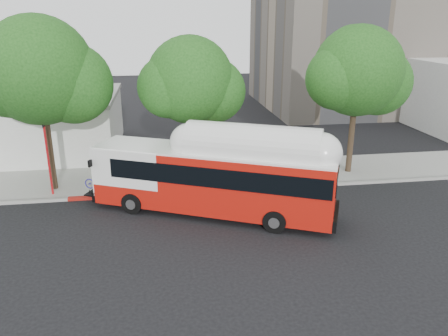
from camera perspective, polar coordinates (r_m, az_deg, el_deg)
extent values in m
plane|color=black|center=(21.55, -0.13, -7.02)|extent=(120.00, 120.00, 0.00)
cube|color=gray|center=(27.46, -2.14, -0.99)|extent=(60.00, 5.00, 0.15)
cube|color=gray|center=(25.05, -1.46, -3.00)|extent=(60.00, 0.30, 0.15)
cube|color=#9D1811|center=(24.89, -8.34, -3.34)|extent=(10.00, 0.32, 0.16)
cylinder|color=#2D2116|center=(26.20, -21.94, 3.43)|extent=(0.36, 0.36, 6.08)
sphere|color=#1A4714|center=(25.54, -23.00, 11.66)|extent=(5.80, 5.80, 5.80)
sphere|color=#1A4714|center=(25.49, -19.15, 10.36)|extent=(4.35, 4.35, 4.35)
cylinder|color=#2D2116|center=(26.11, -4.27, 3.99)|extent=(0.36, 0.36, 5.44)
sphere|color=#1A4714|center=(25.45, -4.46, 11.41)|extent=(5.00, 5.00, 5.00)
sphere|color=#1A4714|center=(25.88, -1.38, 10.06)|extent=(3.75, 3.75, 3.75)
cylinder|color=#2D2116|center=(28.40, 16.37, 4.83)|extent=(0.36, 0.36, 5.76)
sphere|color=#1A4714|center=(27.80, 17.06, 12.04)|extent=(5.40, 5.40, 5.40)
sphere|color=#1A4714|center=(28.72, 19.47, 10.54)|extent=(4.05, 4.05, 4.05)
cube|color=silver|center=(35.76, -26.68, 4.92)|extent=(16.00, 10.00, 4.00)
cube|color=gray|center=(35.38, -27.18, 8.21)|extent=(16.20, 10.20, 0.30)
cube|color=#B8150C|center=(21.78, -1.51, -1.57)|extent=(11.98, 7.49, 2.90)
cube|color=black|center=(21.43, -0.25, -0.20)|extent=(10.92, 7.03, 0.95)
cube|color=white|center=(21.30, -1.54, 2.19)|extent=(11.94, 7.42, 0.10)
cube|color=white|center=(20.71, 3.73, 2.42)|extent=(6.65, 4.55, 0.55)
cube|color=black|center=(24.96, -15.97, -2.80)|extent=(1.50, 1.97, 0.06)
imported|color=#29229B|center=(24.79, -16.07, -1.76)|extent=(1.28, 1.81, 0.90)
cylinder|color=red|center=(25.63, -21.93, 0.68)|extent=(0.12, 0.12, 4.00)
cube|color=black|center=(25.10, -22.51, 5.24)|extent=(0.05, 0.40, 0.25)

